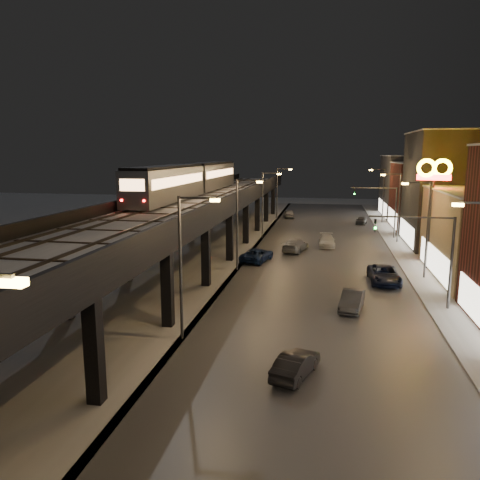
{
  "coord_description": "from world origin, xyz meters",
  "views": [
    {
      "loc": [
        7.99,
        -13.5,
        11.47
      ],
      "look_at": [
        1.52,
        20.78,
        5.0
      ],
      "focal_mm": 35.0,
      "sensor_mm": 36.0,
      "label": 1
    }
  ],
  "objects_px": {
    "car_near_white": "(296,365)",
    "car_onc_white": "(327,241)",
    "car_far_white": "(289,214)",
    "subway_train": "(193,179)",
    "car_mid_silver": "(257,255)",
    "car_onc_red": "(361,221)",
    "car_onc_silver": "(352,301)",
    "car_mid_dark": "(295,246)",
    "car_onc_dark": "(384,275)"
  },
  "relations": [
    {
      "from": "car_far_white",
      "to": "car_onc_red",
      "type": "relative_size",
      "value": 1.15
    },
    {
      "from": "car_far_white",
      "to": "car_onc_white",
      "type": "relative_size",
      "value": 0.9
    },
    {
      "from": "car_mid_silver",
      "to": "car_onc_silver",
      "type": "bearing_deg",
      "value": 135.63
    },
    {
      "from": "car_onc_white",
      "to": "car_onc_red",
      "type": "distance_m",
      "value": 20.65
    },
    {
      "from": "car_near_white",
      "to": "car_onc_white",
      "type": "height_order",
      "value": "car_onc_white"
    },
    {
      "from": "car_onc_silver",
      "to": "car_onc_red",
      "type": "height_order",
      "value": "car_onc_silver"
    },
    {
      "from": "car_mid_silver",
      "to": "car_onc_dark",
      "type": "bearing_deg",
      "value": 165.5
    },
    {
      "from": "subway_train",
      "to": "car_onc_white",
      "type": "height_order",
      "value": "subway_train"
    },
    {
      "from": "car_onc_dark",
      "to": "car_onc_white",
      "type": "height_order",
      "value": "car_onc_dark"
    },
    {
      "from": "car_mid_silver",
      "to": "car_onc_white",
      "type": "bearing_deg",
      "value": -114.4
    },
    {
      "from": "car_onc_dark",
      "to": "car_onc_white",
      "type": "xyz_separation_m",
      "value": [
        -5.14,
        16.11,
        -0.07
      ]
    },
    {
      "from": "subway_train",
      "to": "car_mid_silver",
      "type": "distance_m",
      "value": 14.07
    },
    {
      "from": "subway_train",
      "to": "car_onc_dark",
      "type": "height_order",
      "value": "subway_train"
    },
    {
      "from": "car_mid_silver",
      "to": "car_far_white",
      "type": "xyz_separation_m",
      "value": [
        0.44,
        35.41,
        0.03
      ]
    },
    {
      "from": "car_onc_silver",
      "to": "car_onc_white",
      "type": "bearing_deg",
      "value": 104.85
    },
    {
      "from": "car_mid_dark",
      "to": "car_mid_silver",
      "type": "bearing_deg",
      "value": 71.52
    },
    {
      "from": "car_near_white",
      "to": "car_mid_dark",
      "type": "height_order",
      "value": "car_mid_dark"
    },
    {
      "from": "subway_train",
      "to": "car_mid_dark",
      "type": "xyz_separation_m",
      "value": [
        12.86,
        -1.38,
        -7.67
      ]
    },
    {
      "from": "car_near_white",
      "to": "car_onc_white",
      "type": "bearing_deg",
      "value": -74.44
    },
    {
      "from": "car_near_white",
      "to": "car_mid_dark",
      "type": "distance_m",
      "value": 31.79
    },
    {
      "from": "car_mid_silver",
      "to": "car_onc_silver",
      "type": "distance_m",
      "value": 17.09
    },
    {
      "from": "car_mid_dark",
      "to": "car_onc_silver",
      "type": "relative_size",
      "value": 1.23
    },
    {
      "from": "car_mid_silver",
      "to": "car_onc_dark",
      "type": "height_order",
      "value": "car_onc_dark"
    },
    {
      "from": "car_onc_red",
      "to": "car_onc_dark",
      "type": "bearing_deg",
      "value": -80.46
    },
    {
      "from": "subway_train",
      "to": "car_mid_silver",
      "type": "height_order",
      "value": "subway_train"
    },
    {
      "from": "car_onc_white",
      "to": "car_far_white",
      "type": "bearing_deg",
      "value": 102.98
    },
    {
      "from": "car_near_white",
      "to": "car_onc_dark",
      "type": "distance_m",
      "value": 20.41
    },
    {
      "from": "car_near_white",
      "to": "car_far_white",
      "type": "bearing_deg",
      "value": -67.06
    },
    {
      "from": "car_near_white",
      "to": "car_far_white",
      "type": "height_order",
      "value": "car_far_white"
    },
    {
      "from": "car_far_white",
      "to": "car_onc_silver",
      "type": "height_order",
      "value": "car_far_white"
    },
    {
      "from": "subway_train",
      "to": "car_onc_red",
      "type": "relative_size",
      "value": 9.68
    },
    {
      "from": "car_far_white",
      "to": "car_onc_red",
      "type": "distance_m",
      "value": 13.63
    },
    {
      "from": "car_far_white",
      "to": "subway_train",
      "type": "bearing_deg",
      "value": 61.61
    },
    {
      "from": "car_near_white",
      "to": "car_onc_white",
      "type": "xyz_separation_m",
      "value": [
        1.38,
        35.45,
        0.05
      ]
    },
    {
      "from": "car_onc_dark",
      "to": "car_onc_silver",
      "type": "bearing_deg",
      "value": -113.81
    },
    {
      "from": "car_far_white",
      "to": "car_onc_white",
      "type": "bearing_deg",
      "value": 95.56
    },
    {
      "from": "car_near_white",
      "to": "subway_train",
      "type": "bearing_deg",
      "value": -47.63
    },
    {
      "from": "car_near_white",
      "to": "car_far_white",
      "type": "distance_m",
      "value": 61.39
    },
    {
      "from": "subway_train",
      "to": "car_far_white",
      "type": "bearing_deg",
      "value": 71.06
    },
    {
      "from": "subway_train",
      "to": "car_onc_silver",
      "type": "distance_m",
      "value": 29.53
    },
    {
      "from": "subway_train",
      "to": "car_near_white",
      "type": "height_order",
      "value": "subway_train"
    },
    {
      "from": "car_onc_dark",
      "to": "car_near_white",
      "type": "bearing_deg",
      "value": -110.69
    },
    {
      "from": "car_far_white",
      "to": "car_onc_dark",
      "type": "xyz_separation_m",
      "value": [
        12.03,
        -41.79,
        0.03
      ]
    },
    {
      "from": "car_onc_dark",
      "to": "car_onc_red",
      "type": "xyz_separation_m",
      "value": [
        0.32,
        36.02,
        -0.12
      ]
    },
    {
      "from": "car_near_white",
      "to": "car_onc_white",
      "type": "relative_size",
      "value": 0.82
    },
    {
      "from": "car_onc_dark",
      "to": "car_onc_red",
      "type": "bearing_deg",
      "value": 87.43
    },
    {
      "from": "subway_train",
      "to": "car_onc_dark",
      "type": "distance_m",
      "value": 26.77
    },
    {
      "from": "car_mid_dark",
      "to": "car_far_white",
      "type": "bearing_deg",
      "value": -70.62
    },
    {
      "from": "car_far_white",
      "to": "car_onc_red",
      "type": "height_order",
      "value": "car_far_white"
    },
    {
      "from": "car_near_white",
      "to": "car_mid_dark",
      "type": "relative_size",
      "value": 0.76
    }
  ]
}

